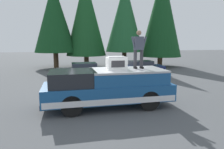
{
  "coord_description": "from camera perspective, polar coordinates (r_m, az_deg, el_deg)",
  "views": [
    {
      "loc": [
        -9.1,
        1.55,
        2.92
      ],
      "look_at": [
        0.08,
        -0.52,
        1.35
      ],
      "focal_mm": 33.27,
      "sensor_mm": 36.0,
      "label": 1
    }
  ],
  "objects": [
    {
      "name": "ground_plane",
      "position": [
        9.68,
        -2.95,
        -8.1
      ],
      "size": [
        90.0,
        90.0,
        0.0
      ],
      "primitive_type": "plane",
      "color": "#4C4F51"
    },
    {
      "name": "pickup_truck",
      "position": [
        9.09,
        -1.11,
        -3.54
      ],
      "size": [
        2.01,
        5.54,
        1.65
      ],
      "color": "navy",
      "rests_on": "ground"
    },
    {
      "name": "compressor_unit",
      "position": [
        9.14,
        1.19,
        3.23
      ],
      "size": [
        0.65,
        0.84,
        0.56
      ],
      "color": "white",
      "rests_on": "pickup_truck"
    },
    {
      "name": "person_on_truck_bed",
      "position": [
        9.36,
        7.33,
        7.14
      ],
      "size": [
        0.29,
        0.72,
        1.69
      ],
      "color": "#333338",
      "rests_on": "pickup_truck"
    },
    {
      "name": "parked_car_navy",
      "position": [
        18.0,
        7.69,
        1.91
      ],
      "size": [
        1.64,
        4.1,
        1.16
      ],
      "color": "navy",
      "rests_on": "ground"
    },
    {
      "name": "parked_car_grey",
      "position": [
        16.42,
        -7.93,
        1.18
      ],
      "size": [
        1.64,
        4.1,
        1.16
      ],
      "color": "gray",
      "rests_on": "ground"
    },
    {
      "name": "conifer_far_left",
      "position": [
        23.88,
        13.48,
        15.92
      ],
      "size": [
        4.46,
        4.46,
        10.31
      ],
      "color": "#4C3826",
      "rests_on": "ground"
    },
    {
      "name": "conifer_left",
      "position": [
        22.51,
        3.51,
        15.51
      ],
      "size": [
        3.97,
        3.97,
        8.92
      ],
      "color": "#4C3826",
      "rests_on": "ground"
    },
    {
      "name": "conifer_center_left",
      "position": [
        23.26,
        -7.27,
        15.68
      ],
      "size": [
        4.32,
        4.32,
        9.7
      ],
      "color": "#4C3826",
      "rests_on": "ground"
    },
    {
      "name": "conifer_center_right",
      "position": [
        22.89,
        -15.6,
        14.87
      ],
      "size": [
        4.26,
        4.26,
        8.79
      ],
      "color": "#4C3826",
      "rests_on": "ground"
    }
  ]
}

